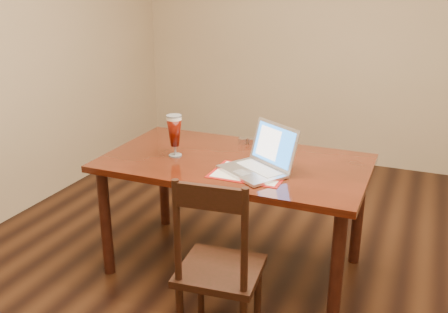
% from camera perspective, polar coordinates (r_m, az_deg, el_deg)
% --- Properties ---
extents(ground, '(5.00, 5.00, 0.00)m').
position_cam_1_polar(ground, '(3.11, 6.09, -15.56)').
color(ground, black).
rests_on(ground, ground).
extents(dining_table, '(1.59, 0.90, 1.01)m').
position_cam_1_polar(dining_table, '(3.06, 1.17, -1.85)').
color(dining_table, '#51180A').
rests_on(dining_table, ground).
extents(dining_chair, '(0.44, 0.42, 0.94)m').
position_cam_1_polar(dining_chair, '(2.51, -0.67, -12.67)').
color(dining_chair, black).
rests_on(dining_chair, ground).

